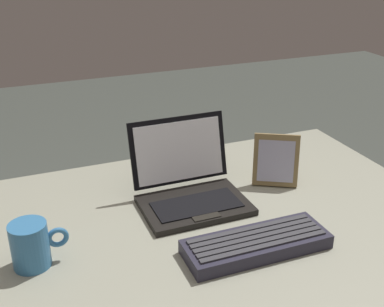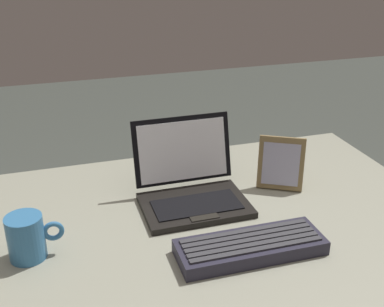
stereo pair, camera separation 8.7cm
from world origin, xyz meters
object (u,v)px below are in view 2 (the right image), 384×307
Objects in this scene: laptop_front at (191,188)px; external_keyboard at (250,247)px; coffee_mug at (27,237)px; photo_frame at (281,164)px.

external_keyboard is at bearing -77.33° from laptop_front.
laptop_front is at bearing 102.67° from external_keyboard.
laptop_front reaches higher than coffee_mug.
coffee_mug is (-0.46, 0.13, 0.03)m from external_keyboard.
laptop_front is 0.82× the size of external_keyboard.
laptop_front is at bearing -179.23° from photo_frame.
external_keyboard is 0.48m from coffee_mug.
external_keyboard is 0.33m from photo_frame.
external_keyboard is at bearing -15.73° from coffee_mug.
laptop_front reaches higher than photo_frame.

